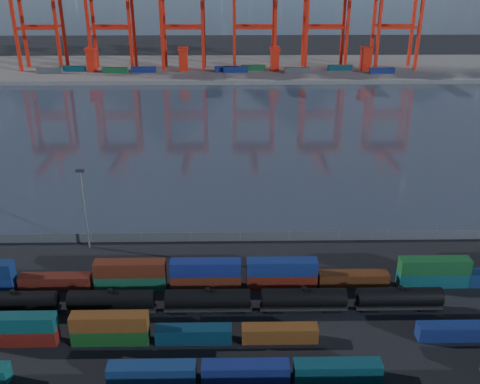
{
  "coord_description": "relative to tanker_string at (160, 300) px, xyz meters",
  "views": [
    {
      "loc": [
        -1.64,
        -67.43,
        52.48
      ],
      "look_at": [
        0.0,
        30.0,
        10.0
      ],
      "focal_mm": 40.0,
      "sensor_mm": 36.0,
      "label": 1
    }
  ],
  "objects": [
    {
      "name": "container_row_south",
      "position": [
        3.53,
        -15.39,
        -0.42
      ],
      "size": [
        139.95,
        2.42,
        5.17
      ],
      "color": "#37393B",
      "rests_on": "ground"
    },
    {
      "name": "far_quay",
      "position": [
        13.37,
        205.48,
        -1.18
      ],
      "size": [
        700.0,
        70.0,
        2.0
      ],
      "primitive_type": "cube",
      "color": "#514F4C",
      "rests_on": "ground"
    },
    {
      "name": "container_row_north",
      "position": [
        19.36,
        7.0,
        0.07
      ],
      "size": [
        141.3,
        2.47,
        5.27
      ],
      "color": "navy",
      "rests_on": "ground"
    },
    {
      "name": "tanker_string",
      "position": [
        0.0,
        0.0,
        0.0
      ],
      "size": [
        91.63,
        3.04,
        4.34
      ],
      "color": "black",
      "rests_on": "ground"
    },
    {
      "name": "yard_light_mast",
      "position": [
        -16.63,
        21.48,
        7.12
      ],
      "size": [
        1.6,
        0.4,
        16.6
      ],
      "color": "slate",
      "rests_on": "ground"
    },
    {
      "name": "ground",
      "position": [
        13.37,
        -4.52,
        -2.18
      ],
      "size": [
        700.0,
        700.0,
        0.0
      ],
      "primitive_type": "plane",
      "color": "black",
      "rests_on": "ground"
    },
    {
      "name": "container_row_mid",
      "position": [
        4.68,
        -7.35,
        -0.5
      ],
      "size": [
        141.21,
        2.31,
        4.93
      ],
      "color": "#3D4142",
      "rests_on": "ground"
    },
    {
      "name": "harbor_water",
      "position": [
        13.37,
        100.48,
        -2.17
      ],
      "size": [
        700.0,
        700.0,
        0.0
      ],
      "primitive_type": "plane",
      "color": "#2B323F",
      "rests_on": "ground"
    },
    {
      "name": "quay_containers",
      "position": [
        2.38,
        190.94,
        1.12
      ],
      "size": [
        172.58,
        10.99,
        2.6
      ],
      "color": "navy",
      "rests_on": "far_quay"
    },
    {
      "name": "waterfront_fence",
      "position": [
        13.37,
        23.48,
        -1.18
      ],
      "size": [
        160.12,
        0.12,
        2.2
      ],
      "color": "#595B5E",
      "rests_on": "ground"
    },
    {
      "name": "straddle_carriers",
      "position": [
        10.87,
        195.48,
        5.64
      ],
      "size": [
        140.0,
        7.0,
        11.1
      ],
      "color": "red",
      "rests_on": "far_quay"
    }
  ]
}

